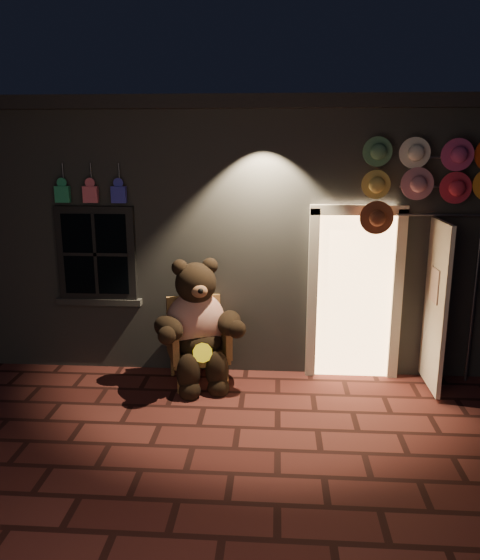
{
  "coord_description": "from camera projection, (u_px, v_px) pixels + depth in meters",
  "views": [
    {
      "loc": [
        0.38,
        -5.18,
        2.89
      ],
      "look_at": [
        -0.05,
        1.0,
        1.35
      ],
      "focal_mm": 35.0,
      "sensor_mm": 36.0,
      "label": 1
    }
  ],
  "objects": [
    {
      "name": "ground",
      "position": [
        238.0,
        427.0,
        5.74
      ],
      "size": [
        60.0,
        60.0,
        0.0
      ],
      "primitive_type": "plane",
      "color": "#5D2823",
      "rests_on": "ground"
    },
    {
      "name": "teddy_bear",
      "position": [
        197.0,
        326.0,
        6.63
      ],
      "size": [
        1.11,
        1.04,
        1.61
      ],
      "rotation": [
        0.0,
        0.0,
        0.33
      ],
      "color": "#B93113",
      "rests_on": "ground"
    },
    {
      "name": "shop_building",
      "position": [
        255.0,
        215.0,
        9.18
      ],
      "size": [
        7.3,
        5.95,
        3.51
      ],
      "color": "slate",
      "rests_on": "ground"
    },
    {
      "name": "wicker_armchair",
      "position": [
        197.0,
        340.0,
        6.81
      ],
      "size": [
        0.87,
        0.83,
        1.04
      ],
      "rotation": [
        0.0,
        0.0,
        0.33
      ],
      "color": "#AD7D43",
      "rests_on": "ground"
    },
    {
      "name": "hat_rack",
      "position": [
        431.0,
        179.0,
        6.23
      ],
      "size": [
        1.8,
        0.22,
        2.99
      ],
      "color": "#59595E",
      "rests_on": "ground"
    }
  ]
}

